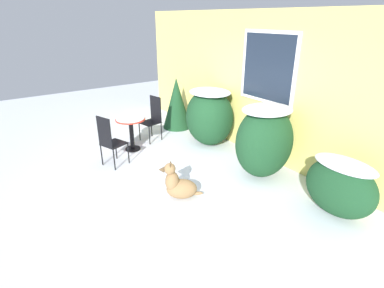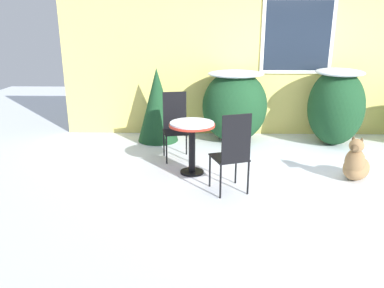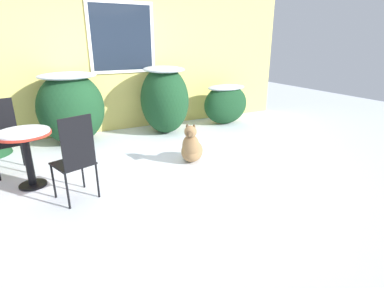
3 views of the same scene
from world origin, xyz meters
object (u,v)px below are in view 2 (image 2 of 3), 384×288
(patio_table, at_px, (192,134))
(patio_chair_far_side, at_px, (232,152))
(patio_chair_near_table, at_px, (176,124))
(dog, at_px, (356,165))

(patio_table, xyz_separation_m, patio_chair_far_side, (0.50, -0.66, -0.03))
(patio_chair_near_table, height_order, patio_chair_far_side, same)
(patio_chair_near_table, xyz_separation_m, patio_chair_far_side, (0.76, -1.32, 0.00))
(patio_chair_far_side, relative_size, dog, 1.62)
(patio_table, xyz_separation_m, dog, (2.18, -0.22, -0.35))
(patio_table, height_order, patio_chair_near_table, patio_chair_near_table)
(dog, bearing_deg, patio_table, -151.29)
(patio_table, relative_size, dog, 1.17)
(patio_chair_near_table, distance_m, patio_chair_far_side, 1.53)
(patio_table, bearing_deg, patio_chair_far_side, -53.08)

